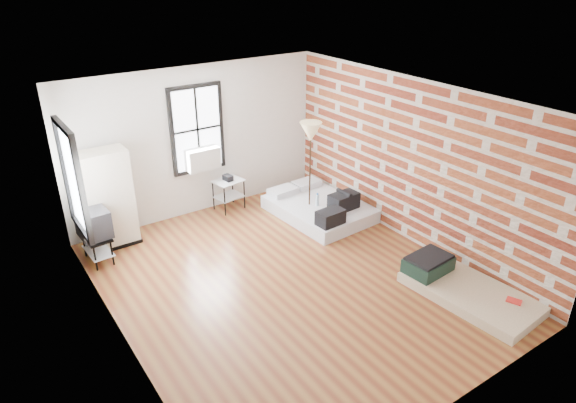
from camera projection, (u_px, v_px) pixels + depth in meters
ground at (289, 281)px, 7.88m from camera, size 6.00×6.00×0.00m
room_shell at (288, 166)px, 7.52m from camera, size 5.02×6.02×2.80m
mattress_main at (320, 207)px, 9.80m from camera, size 1.52×1.99×0.61m
mattress_bare at (460, 286)px, 7.55m from camera, size 1.15×1.97×0.41m
wardrobe at (107, 200)px, 8.54m from camera, size 0.86×0.49×1.70m
side_table at (228, 186)px, 9.92m from camera, size 0.60×0.51×0.72m
floor_lamp at (311, 136)px, 9.15m from camera, size 0.40×0.40×1.86m
tv_stand at (94, 225)px, 8.14m from camera, size 0.48×0.66×0.91m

